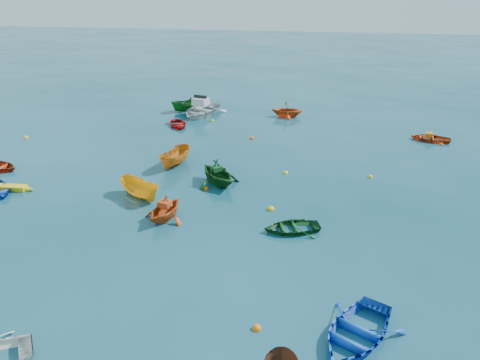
# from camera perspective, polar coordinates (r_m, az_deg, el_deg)

# --- Properties ---
(ground) EXTENTS (160.00, 160.00, 0.00)m
(ground) POSITION_cam_1_polar(r_m,az_deg,el_deg) (21.93, -2.11, -6.23)
(ground) COLOR #093745
(ground) RESTS_ON ground
(dinghy_blue_se) EXTENTS (3.95, 4.39, 0.75)m
(dinghy_blue_se) POSITION_cam_1_polar(r_m,az_deg,el_deg) (16.72, 13.87, -18.23)
(dinghy_blue_se) COLOR blue
(dinghy_blue_se) RESTS_ON ground
(dinghy_orange_w) EXTENTS (2.74, 2.97, 1.30)m
(dinghy_orange_w) POSITION_cam_1_polar(r_m,az_deg,el_deg) (23.24, -9.08, -4.68)
(dinghy_orange_w) COLOR #C74912
(dinghy_orange_w) RESTS_ON ground
(sampan_yellow_mid) EXTENTS (3.08, 2.54, 1.14)m
(sampan_yellow_mid) POSITION_cam_1_polar(r_m,az_deg,el_deg) (25.61, -11.99, -2.08)
(sampan_yellow_mid) COLOR #FFAE16
(sampan_yellow_mid) RESTS_ON ground
(dinghy_green_e) EXTENTS (3.09, 2.59, 0.55)m
(dinghy_green_e) POSITION_cam_1_polar(r_m,az_deg,el_deg) (22.09, 6.26, -6.13)
(dinghy_green_e) COLOR #10471A
(dinghy_green_e) RESTS_ON ground
(sampan_orange_n) EXTENTS (1.89, 3.20, 1.16)m
(sampan_orange_n) POSITION_cam_1_polar(r_m,az_deg,el_deg) (29.47, -7.85, 1.80)
(sampan_orange_n) COLOR orange
(sampan_orange_n) RESTS_ON ground
(dinghy_green_n) EXTENTS (3.85, 3.86, 1.54)m
(dinghy_green_n) POSITION_cam_1_polar(r_m,az_deg,el_deg) (26.64, -2.73, -0.48)
(dinghy_green_n) COLOR #0F4313
(dinghy_green_n) RESTS_ON ground
(dinghy_red_ne) EXTENTS (3.04, 2.46, 0.56)m
(dinghy_red_ne) POSITION_cam_1_polar(r_m,az_deg,el_deg) (36.23, 22.14, 4.50)
(dinghy_red_ne) COLOR #C13B10
(dinghy_red_ne) RESTS_ON ground
(dinghy_red_far) EXTENTS (2.78, 3.07, 0.52)m
(dinghy_red_far) POSITION_cam_1_polar(r_m,az_deg,el_deg) (37.07, -7.57, 6.51)
(dinghy_red_far) COLOR #A50F0D
(dinghy_red_far) RESTS_ON ground
(dinghy_orange_far) EXTENTS (2.70, 2.36, 1.35)m
(dinghy_orange_far) POSITION_cam_1_polar(r_m,az_deg,el_deg) (39.45, 5.77, 7.68)
(dinghy_orange_far) COLOR #C44512
(dinghy_orange_far) RESTS_ON ground
(sampan_green_far) EXTENTS (2.69, 2.79, 1.09)m
(sampan_green_far) POSITION_cam_1_polar(r_m,az_deg,el_deg) (41.40, -6.58, 8.43)
(sampan_green_far) COLOR #135316
(sampan_green_far) RESTS_ON ground
(kayak_yellow) EXTENTS (3.62, 0.67, 0.36)m
(kayak_yellow) POSITION_cam_1_polar(r_m,az_deg,el_deg) (29.15, -27.05, -1.01)
(kayak_yellow) COLOR yellow
(kayak_yellow) RESTS_ON ground
(motorboat_white) EXTENTS (4.46, 5.40, 1.57)m
(motorboat_white) POSITION_cam_1_polar(r_m,az_deg,el_deg) (40.01, -4.77, 7.96)
(motorboat_white) COLOR silver
(motorboat_white) RESTS_ON ground
(tarp_orange_a) EXTENTS (0.69, 0.59, 0.28)m
(tarp_orange_a) POSITION_cam_1_polar(r_m,az_deg,el_deg) (22.91, -9.14, -2.90)
(tarp_orange_a) COLOR #D04015
(tarp_orange_a) RESTS_ON dinghy_orange_w
(tarp_green_b) EXTENTS (0.70, 0.70, 0.27)m
(tarp_green_b) POSITION_cam_1_polar(r_m,az_deg,el_deg) (26.36, -2.88, 1.39)
(tarp_green_b) COLOR #124A1C
(tarp_green_b) RESTS_ON dinghy_green_n
(tarp_orange_b) EXTENTS (0.55, 0.66, 0.28)m
(tarp_orange_b) POSITION_cam_1_polar(r_m,az_deg,el_deg) (36.11, 22.08, 5.15)
(tarp_orange_b) COLOR #C56C14
(tarp_orange_b) RESTS_ON dinghy_red_ne
(buoy_ye_a) EXTENTS (0.39, 0.39, 0.39)m
(buoy_ye_a) POSITION_cam_1_polar(r_m,az_deg,el_deg) (23.83, 3.77, -3.64)
(buoy_ye_a) COLOR gold
(buoy_ye_a) RESTS_ON ground
(buoy_or_b) EXTENTS (0.33, 0.33, 0.33)m
(buoy_or_b) POSITION_cam_1_polar(r_m,az_deg,el_deg) (16.62, 2.04, -17.69)
(buoy_or_b) COLOR orange
(buoy_or_b) RESTS_ON ground
(buoy_ye_b) EXTENTS (0.34, 0.34, 0.34)m
(buoy_ye_b) POSITION_cam_1_polar(r_m,az_deg,el_deg) (37.46, -24.64, 4.68)
(buoy_ye_b) COLOR yellow
(buoy_ye_b) RESTS_ON ground
(buoy_or_c) EXTENTS (0.38, 0.38, 0.38)m
(buoy_or_c) POSITION_cam_1_polar(r_m,az_deg,el_deg) (26.05, -4.26, -1.12)
(buoy_or_c) COLOR #E7540C
(buoy_or_c) RESTS_ON ground
(buoy_ye_c) EXTENTS (0.31, 0.31, 0.31)m
(buoy_ye_c) POSITION_cam_1_polar(r_m,az_deg,el_deg) (28.15, 5.57, 0.83)
(buoy_ye_c) COLOR yellow
(buoy_ye_c) RESTS_ON ground
(buoy_ye_d) EXTENTS (0.30, 0.30, 0.30)m
(buoy_ye_d) POSITION_cam_1_polar(r_m,az_deg,el_deg) (38.12, -3.40, 7.18)
(buoy_ye_d) COLOR yellow
(buoy_ye_d) RESTS_ON ground
(buoy_or_e) EXTENTS (0.35, 0.35, 0.35)m
(buoy_or_e) POSITION_cam_1_polar(r_m,az_deg,el_deg) (33.91, 1.47, 5.04)
(buoy_or_e) COLOR #F2500D
(buoy_or_e) RESTS_ON ground
(buoy_ye_e) EXTENTS (0.31, 0.31, 0.31)m
(buoy_ye_e) POSITION_cam_1_polar(r_m,az_deg,el_deg) (28.51, 15.59, 0.32)
(buoy_ye_e) COLOR gold
(buoy_ye_e) RESTS_ON ground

